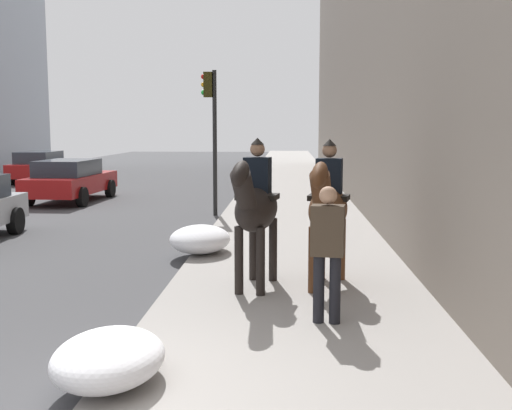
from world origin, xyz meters
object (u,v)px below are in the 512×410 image
(pedestrian_greeting, at_px, (327,245))
(car_near_lane, at_px, (70,180))
(mounted_horse_far, at_px, (328,207))
(mounted_horse_near, at_px, (255,207))
(traffic_light_near_curb, at_px, (212,120))
(car_far_lane, at_px, (41,166))

(pedestrian_greeting, height_order, car_near_lane, pedestrian_greeting)
(car_near_lane, bearing_deg, mounted_horse_far, -143.16)
(mounted_horse_near, relative_size, mounted_horse_far, 1.01)
(pedestrian_greeting, xyz_separation_m, traffic_light_near_curb, (10.25, 2.65, 1.65))
(pedestrian_greeting, relative_size, car_near_lane, 0.37)
(mounted_horse_far, distance_m, pedestrian_greeting, 1.78)
(mounted_horse_far, relative_size, traffic_light_near_curb, 0.54)
(pedestrian_greeting, distance_m, car_far_lane, 23.82)
(pedestrian_greeting, xyz_separation_m, car_near_lane, (13.37, 7.88, -0.34))
(car_near_lane, bearing_deg, car_far_lane, 30.65)
(traffic_light_near_curb, bearing_deg, mounted_horse_far, -162.01)
(car_far_lane, bearing_deg, mounted_horse_near, -151.25)
(car_far_lane, bearing_deg, mounted_horse_far, -148.69)
(mounted_horse_near, relative_size, car_near_lane, 0.49)
(traffic_light_near_curb, bearing_deg, car_near_lane, 59.22)
(mounted_horse_far, relative_size, car_near_lane, 0.49)
(mounted_horse_near, distance_m, mounted_horse_far, 1.08)
(mounted_horse_far, height_order, pedestrian_greeting, mounted_horse_far)
(mounted_horse_near, bearing_deg, car_near_lane, -139.33)
(mounted_horse_far, distance_m, traffic_light_near_curb, 9.04)
(pedestrian_greeting, relative_size, car_far_lane, 0.40)
(traffic_light_near_curb, bearing_deg, mounted_horse_near, -168.95)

